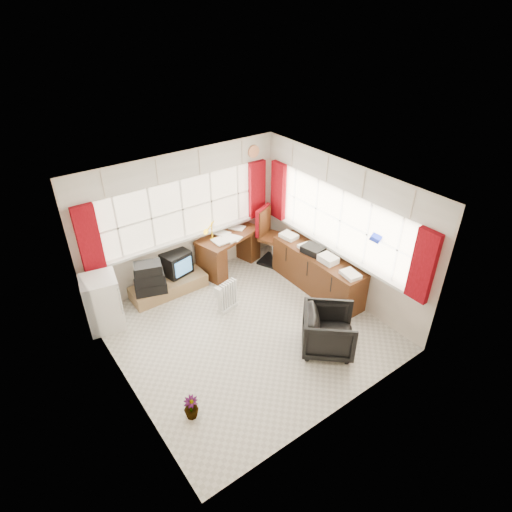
{
  "coord_description": "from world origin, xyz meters",
  "views": [
    {
      "loc": [
        -3.01,
        -4.4,
        4.81
      ],
      "look_at": [
        0.59,
        0.55,
        0.97
      ],
      "focal_mm": 30.0,
      "sensor_mm": 36.0,
      "label": 1
    }
  ],
  "objects": [
    {
      "name": "task_chair",
      "position": [
        1.6,
        1.53,
        0.63
      ],
      "size": [
        0.66,
        0.68,
        1.19
      ],
      "color": "black",
      "rests_on": "ground"
    },
    {
      "name": "crt_tv",
      "position": [
        -0.29,
        1.89,
        0.47
      ],
      "size": [
        0.57,
        0.54,
        0.45
      ],
      "color": "black",
      "rests_on": "tv_bench"
    },
    {
      "name": "curtains",
      "position": [
        0.92,
        0.93,
        1.46
      ],
      "size": [
        3.83,
        3.83,
        1.15
      ],
      "color": "maroon",
      "rests_on": "room_walls"
    },
    {
      "name": "tv_bench",
      "position": [
        -0.55,
        1.72,
        0.12
      ],
      "size": [
        1.4,
        0.5,
        0.25
      ],
      "primitive_type": "cube",
      "color": "#936D49",
      "rests_on": "ground"
    },
    {
      "name": "hifi_stack",
      "position": [
        -0.92,
        1.62,
        0.52
      ],
      "size": [
        0.63,
        0.5,
        0.57
      ],
      "color": "black",
      "rests_on": "tv_bench"
    },
    {
      "name": "office_chair",
      "position": [
        0.8,
        -1.07,
        0.36
      ],
      "size": [
        1.1,
        1.1,
        0.72
      ],
      "primitive_type": "imported",
      "rotation": [
        0.0,
        0.0,
        0.84
      ],
      "color": "black",
      "rests_on": "ground"
    },
    {
      "name": "file_tray",
      "position": [
        1.7,
        0.32,
        0.81
      ],
      "size": [
        0.36,
        0.43,
        0.13
      ],
      "primitive_type": "cube",
      "rotation": [
        0.0,
        0.0,
        0.18
      ],
      "color": "black",
      "rests_on": "credenza"
    },
    {
      "name": "desk",
      "position": [
        0.83,
        1.8,
        0.41
      ],
      "size": [
        1.41,
        0.95,
        0.78
      ],
      "color": "#5A2C15",
      "rests_on": "ground"
    },
    {
      "name": "radiator",
      "position": [
        0.06,
        0.66,
        0.23
      ],
      "size": [
        0.4,
        0.23,
        0.57
      ],
      "color": "white",
      "rests_on": "ground"
    },
    {
      "name": "credenza",
      "position": [
        1.73,
        0.2,
        0.39
      ],
      "size": [
        0.5,
        2.0,
        0.85
      ],
      "color": "#5A2C15",
      "rests_on": "ground"
    },
    {
      "name": "spray_bottle_b",
      "position": [
        0.24,
        0.99,
        0.09
      ],
      "size": [
        0.09,
        0.09,
        0.17
      ],
      "primitive_type": "imported",
      "rotation": [
        0.0,
        0.0,
        -0.19
      ],
      "color": "#87CAC1",
      "rests_on": "ground"
    },
    {
      "name": "window_back",
      "position": [
        0.0,
        1.94,
        0.95
      ],
      "size": [
        3.7,
        0.12,
        3.6
      ],
      "color": "#FFECC9",
      "rests_on": "room_walls"
    },
    {
      "name": "mini_fridge",
      "position": [
        -1.8,
        1.51,
        0.47
      ],
      "size": [
        0.65,
        0.66,
        0.94
      ],
      "color": "white",
      "rests_on": "ground"
    },
    {
      "name": "flower_vase",
      "position": [
        -1.54,
        -0.94,
        0.17
      ],
      "size": [
        0.25,
        0.25,
        0.35
      ],
      "primitive_type": "imported",
      "rotation": [
        0.0,
        0.0,
        -0.36
      ],
      "color": "black",
      "rests_on": "ground"
    },
    {
      "name": "window_right",
      "position": [
        1.94,
        0.0,
        0.95
      ],
      "size": [
        0.12,
        3.7,
        3.6
      ],
      "color": "#FFECC9",
      "rests_on": "room_walls"
    },
    {
      "name": "ground",
      "position": [
        0.0,
        0.0,
        0.0
      ],
      "size": [
        4.0,
        4.0,
        0.0
      ],
      "primitive_type": "plane",
      "color": "beige",
      "rests_on": "ground"
    },
    {
      "name": "room_walls",
      "position": [
        0.0,
        0.0,
        1.5
      ],
      "size": [
        4.0,
        4.0,
        4.0
      ],
      "color": "beige",
      "rests_on": "ground"
    },
    {
      "name": "overhead_cabinets",
      "position": [
        0.98,
        0.98,
        2.25
      ],
      "size": [
        3.98,
        3.98,
        0.48
      ],
      "color": "silver",
      "rests_on": "room_walls"
    },
    {
      "name": "desk_lamp",
      "position": [
        0.48,
        1.81,
        1.02
      ],
      "size": [
        0.16,
        0.14,
        0.4
      ],
      "color": "yellow",
      "rests_on": "desk"
    },
    {
      "name": "spray_bottle_a",
      "position": [
        -0.89,
        1.64,
        0.16
      ],
      "size": [
        0.13,
        0.13,
        0.31
      ],
      "primitive_type": "imported",
      "rotation": [
        0.0,
        0.0,
        0.1
      ],
      "color": "silver",
      "rests_on": "ground"
    }
  ]
}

